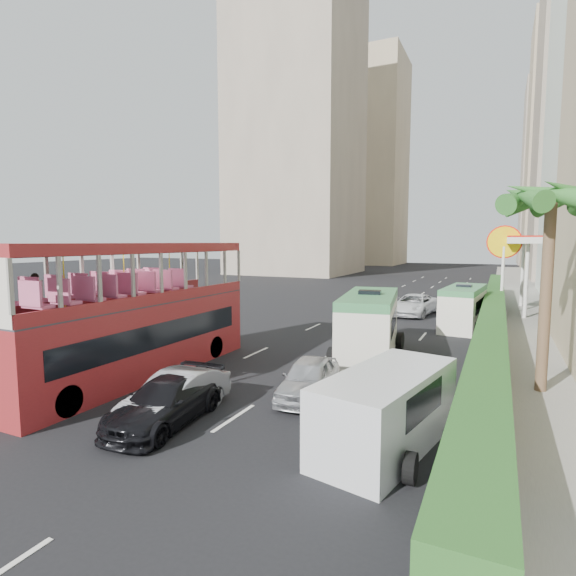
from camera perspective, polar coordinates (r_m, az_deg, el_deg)
The scene contains 19 objects.
ground_plane at distance 15.12m, azimuth -1.38°, elevation -13.85°, with size 200.00×200.00×0.00m, color black.
double_decker_bus at distance 17.94m, azimuth -18.81°, elevation -2.68°, with size 2.50×11.00×5.06m, color maroon.
car_silver_lane_a at distance 14.12m, azimuth -13.95°, elevation -15.49°, with size 1.36×3.90×1.28m, color #B2B5BA.
car_silver_lane_b at distance 15.25m, azimuth 2.67°, elevation -13.68°, with size 1.52×3.78×1.29m, color #B2B5BA.
car_black at distance 13.70m, azimuth -15.17°, elevation -16.21°, with size 1.76×4.32×1.25m, color black.
van_asset at distance 32.75m, azimuth 15.63°, elevation -3.30°, with size 2.38×5.15×1.43m, color silver.
minibus_near at distance 20.24m, azimuth 10.27°, elevation -4.73°, with size 2.12×6.37×2.82m, color silver.
minibus_far at distance 28.49m, azimuth 21.38°, elevation -2.33°, with size 1.86×5.57×2.47m, color silver.
panel_van_near at distance 11.81m, azimuth 12.46°, elevation -14.82°, with size 1.91×4.77×1.91m, color silver.
panel_van_far at distance 33.40m, azimuth 21.40°, elevation -1.70°, with size 1.86×4.66×1.86m, color silver.
sidewalk at distance 38.13m, azimuth 28.99°, elevation -2.42°, with size 6.00×120.00×0.18m, color #99968C.
kerb_wall at distance 27.08m, azimuth 24.58°, elevation -4.06°, with size 0.30×44.00×1.00m, color silver.
hedge at distance 26.95m, azimuth 24.66°, elevation -2.28°, with size 1.10×44.00×0.70m, color #2D6626.
palm_tree at distance 16.86m, azimuth 29.92°, elevation -0.78°, with size 0.36×0.36×6.40m, color brown.
shell_station at distance 35.97m, azimuth 30.99°, elevation 1.29°, with size 6.50×8.00×5.50m, color silver.
tower_far_a at distance 96.79m, azimuth 32.37°, elevation 15.04°, with size 14.00×14.00×44.00m, color #C1AD89.
tower_far_b at distance 118.13m, azimuth 31.00°, elevation 12.30°, with size 14.00×14.00×40.00m, color tan.
tower_left_a at distance 77.11m, azimuth 1.15°, elevation 21.61°, with size 18.00×18.00×52.00m, color tan.
tower_left_b at distance 108.06m, azimuth 10.06°, elevation 15.33°, with size 16.00×16.00×46.00m, color #C1AD89.
Camera 1 is at (6.40, -12.71, 5.10)m, focal length 28.00 mm.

